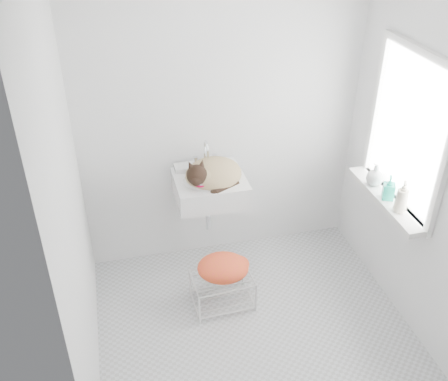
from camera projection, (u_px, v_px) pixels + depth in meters
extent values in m
cube|color=silver|center=(254.00, 327.00, 3.68)|extent=(2.20, 2.00, 0.02)
cube|color=white|center=(221.00, 113.00, 3.84)|extent=(2.20, 0.02, 2.50)
cube|color=white|center=(426.00, 158.00, 3.24)|extent=(0.02, 2.00, 2.50)
cube|color=white|center=(69.00, 203.00, 2.80)|extent=(0.02, 2.00, 2.50)
cube|color=white|center=(410.00, 131.00, 3.34)|extent=(0.01, 0.80, 1.00)
cube|color=white|center=(408.00, 131.00, 3.34)|extent=(0.04, 0.90, 1.10)
cube|color=white|center=(386.00, 199.00, 3.61)|extent=(0.16, 0.88, 0.04)
cube|color=white|center=(210.00, 178.00, 3.81)|extent=(0.53, 0.46, 0.21)
ellipsoid|color=tan|center=(214.00, 175.00, 3.79)|extent=(0.48, 0.43, 0.22)
sphere|color=black|center=(194.00, 171.00, 3.65)|extent=(0.18, 0.18, 0.15)
torus|color=#B2002B|center=(197.00, 176.00, 3.67)|extent=(0.16, 0.16, 0.06)
cube|color=silver|center=(222.00, 288.00, 3.81)|extent=(0.44, 0.32, 0.26)
ellipsoid|color=#DD8D00|center=(223.00, 273.00, 3.75)|extent=(0.43, 0.34, 0.16)
imported|color=white|center=(399.00, 211.00, 3.44)|extent=(0.10, 0.10, 0.20)
imported|color=#15A085|center=(387.00, 198.00, 3.57)|extent=(0.10, 0.11, 0.17)
imported|color=silver|center=(374.00, 184.00, 3.73)|extent=(0.16, 0.16, 0.16)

